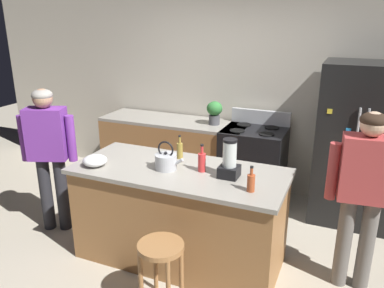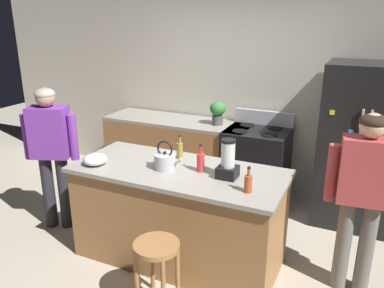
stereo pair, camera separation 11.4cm
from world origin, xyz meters
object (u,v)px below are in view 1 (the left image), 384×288
Objects in this scene: blender_appliance at (229,161)px; bottle_soda at (202,162)px; bottle_vinegar at (180,150)px; tea_kettle at (166,161)px; potted_plant at (214,111)px; mixing_bowl at (95,161)px; bar_stool at (161,260)px; person_by_island_left at (49,147)px; bottle_cooking_sauce at (251,182)px; stove_range at (253,164)px; refrigerator at (359,145)px; kitchen_island at (180,215)px; person_by_sink_right at (364,186)px.

bottle_soda is (-0.27, 0.03, -0.05)m from blender_appliance.
tea_kettle reaches higher than bottle_vinegar.
tea_kettle is (0.00, -0.30, -0.01)m from bottle_vinegar.
potted_plant is 1.86m from mixing_bowl.
mixing_bowl is (-0.94, 0.50, 0.50)m from bar_stool.
tea_kettle is at bearing -85.93° from potted_plant.
potted_plant is at bearing 105.95° from bottle_soda.
person_by_island_left is 7.31× the size of bottle_cooking_sauce.
bottle_vinegar is 0.30m from tea_kettle.
bottle_vinegar reaches higher than bar_stool.
potted_plant is at bearing 177.27° from stove_range.
potted_plant is at bearing 100.09° from bar_stool.
refrigerator is 6.04× the size of potted_plant.
person_by_sink_right reaches higher than kitchen_island.
person_by_island_left reaches higher than tea_kettle.
person_by_island_left is (-3.00, -1.53, 0.05)m from refrigerator.
tea_kettle is (-0.11, -0.04, 0.55)m from kitchen_island.
blender_appliance is (-1.08, -0.21, 0.13)m from person_by_sink_right.
refrigerator is 2.85m from mixing_bowl.
mixing_bowl is at bearing -163.81° from tea_kettle.
bar_stool is at bearing -145.21° from person_by_sink_right.
bottle_cooking_sauce is at bearing -153.31° from person_by_sink_right.
mixing_bowl is at bearing -106.68° from potted_plant.
potted_plant is at bearing 94.91° from bottle_vinegar.
bottle_vinegar reaches higher than kitchen_island.
person_by_sink_right is at bearing -46.42° from stove_range.
tea_kettle reaches higher than bottle_cooking_sauce.
blender_appliance is at bearing -65.60° from potted_plant.
refrigerator reaches higher than kitchen_island.
refrigerator is 2.62m from bar_stool.
stove_range is 0.71× the size of person_by_sink_right.
tea_kettle is at bearing -159.11° from kitchen_island.
person_by_island_left reaches higher than kitchen_island.
person_by_island_left is 5.73× the size of tea_kettle.
mixing_bowl is at bearing -168.90° from blender_appliance.
potted_plant is at bearing 98.22° from kitchen_island.
mixing_bowl is (0.74, -0.20, 0.04)m from person_by_island_left.
tea_kettle is (1.39, -0.01, 0.06)m from person_by_island_left.
bottle_cooking_sauce is 0.95m from bottle_vinegar.
bar_stool is at bearing -76.01° from kitchen_island.
kitchen_island is at bearing -178.60° from blender_appliance.
tea_kettle reaches higher than mixing_bowl.
person_by_island_left is at bearing 175.77° from bottle_cooking_sauce.
person_by_sink_right is 6.17× the size of bottle_soda.
bottle_soda is 1.13× the size of mixing_bowl.
refrigerator is 2.04m from bottle_vinegar.
bottle_soda is at bearing -94.15° from stove_range.
bottle_cooking_sauce is at bearing -114.77° from refrigerator.
bottle_vinegar is (-0.11, 0.26, 0.55)m from kitchen_island.
stove_range is at bearing 58.54° from mixing_bowl.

